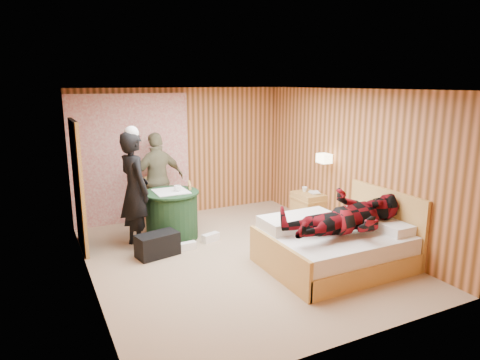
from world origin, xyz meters
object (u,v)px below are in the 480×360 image
wall_lamp (324,158)px  man_on_bed (349,206)px  duffel_bag (158,245)px  chair_far (158,197)px  round_table (172,214)px  bed (335,245)px  woman_standing (135,190)px  man_at_table (158,180)px  chair_near (184,204)px  nightstand (308,208)px

wall_lamp → man_on_bed: size_ratio=0.15×
duffel_bag → chair_far: bearing=61.4°
round_table → chair_far: bearing=91.5°
bed → duffel_bag: bearing=146.2°
woman_standing → man_at_table: bearing=-47.2°
man_on_bed → chair_far: bearing=120.3°
duffel_bag → woman_standing: size_ratio=0.34×
bed → chair_near: bed is taller
chair_near → man_on_bed: (1.50, -2.53, 0.43)m
chair_near → duffel_bag: (-0.73, -0.83, -0.34)m
wall_lamp → man_on_bed: man_on_bed is taller
bed → woman_standing: size_ratio=1.05×
woman_standing → man_at_table: size_ratio=1.08×
nightstand → duffel_bag: bearing=-175.1°
woman_standing → chair_near: bearing=-84.2°
round_table → man_on_bed: man_on_bed is taller
bed → man_on_bed: man_on_bed is taller
chair_far → nightstand: bearing=-37.2°
round_table → duffel_bag: size_ratio=1.48×
woman_standing → man_at_table: woman_standing is taller
duffel_bag → nightstand: bearing=-6.7°
round_table → woman_standing: (-0.62, -0.12, 0.52)m
duffel_bag → man_on_bed: (2.22, -1.70, 0.77)m
chair_near → woman_standing: (-0.91, -0.30, 0.42)m
wall_lamp → man_at_table: man_at_table is taller
duffel_bag → man_at_table: size_ratio=0.36×
round_table → duffel_bag: 0.82m
wall_lamp → man_at_table: (-2.55, 1.54, -0.44)m
bed → woman_standing: woman_standing is taller
woman_standing → man_on_bed: bearing=-145.2°
wall_lamp → duffel_bag: wall_lamp is taller
chair_far → woman_standing: size_ratio=0.50×
round_table → chair_far: 0.74m
bed → nightstand: (0.75, 1.72, 0.00)m
chair_far → woman_standing: 1.11m
bed → chair_near: size_ratio=2.19×
chair_near → woman_standing: bearing=-55.2°
nightstand → woman_standing: woman_standing is taller
chair_far → duffel_bag: 1.49m
round_table → chair_near: 0.35m
wall_lamp → duffel_bag: bearing=177.9°
bed → man_at_table: 3.44m
bed → chair_far: (-1.78, 2.85, 0.24)m
bed → round_table: size_ratio=2.11×
nightstand → man_at_table: (-2.51, 1.18, 0.56)m
bed → chair_far: bed is taller
wall_lamp → woman_standing: woman_standing is taller
round_table → man_on_bed: bearing=-52.9°
duffel_bag → man_on_bed: size_ratio=0.35×
woman_standing → wall_lamp: bearing=-113.9°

